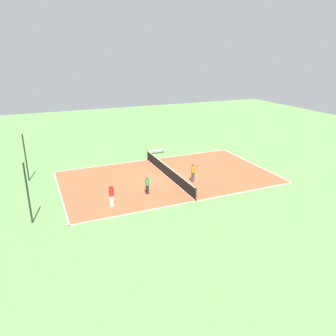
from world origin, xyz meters
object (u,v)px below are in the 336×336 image
object	(u,v)px
tennis_net	(168,171)
tennis_ball_near_net	(62,172)
tennis_ball_right_alley	(191,155)
player_center_orange	(193,171)
bench	(156,150)
tennis_ball_midcourt	(116,191)
player_coach_red	(111,194)
fence_post_back_right	(26,158)
player_far_green	(147,184)
fence_post_back_left	(28,194)

from	to	relation	value
tennis_net	tennis_ball_near_net	bearing A→B (deg)	59.84
tennis_ball_right_alley	tennis_net	bearing A→B (deg)	136.21
player_center_orange	tennis_ball_near_net	size ratio (longest dim) A/B	25.32
tennis_ball_right_alley	tennis_ball_near_net	xyz separation A→B (m)	(-0.12, 13.85, 0.00)
bench	tennis_ball_midcourt	world-z (taller)	bench
player_coach_red	tennis_ball_near_net	size ratio (longest dim) A/B	26.22
bench	tennis_net	bearing A→B (deg)	76.87
player_center_orange	fence_post_back_right	bearing A→B (deg)	130.75
bench	player_far_green	distance (m)	11.05
fence_post_back_right	player_center_orange	bearing A→B (deg)	-114.36
player_center_orange	fence_post_back_left	size ratio (longest dim) A/B	0.40
tennis_ball_right_alley	fence_post_back_right	world-z (taller)	fence_post_back_right
fence_post_back_right	player_far_green	bearing A→B (deg)	-128.26
tennis_net	player_far_green	world-z (taller)	player_far_green
bench	fence_post_back_left	xyz separation A→B (m)	(-11.38, 13.41, 1.74)
player_center_orange	tennis_ball_near_net	distance (m)	12.58
bench	tennis_ball_midcourt	bearing A→B (deg)	51.12
player_far_green	player_coach_red	bearing A→B (deg)	43.31
tennis_ball_right_alley	player_center_orange	bearing A→B (deg)	154.18
bench	tennis_ball_near_net	world-z (taller)	bench
player_coach_red	fence_post_back_right	world-z (taller)	fence_post_back_right
bench	player_coach_red	size ratio (longest dim) A/B	1.02
player_coach_red	tennis_ball_right_alley	xyz separation A→B (m)	(9.13, -11.21, -0.99)
tennis_ball_near_net	tennis_ball_midcourt	bearing A→B (deg)	-150.26
fence_post_back_left	fence_post_back_right	bearing A→B (deg)	0.00
player_coach_red	player_far_green	world-z (taller)	player_coach_red
player_center_orange	tennis_net	bearing A→B (deg)	105.01
tennis_net	player_far_green	xyz separation A→B (m)	(-2.74, 3.00, 0.31)
player_coach_red	fence_post_back_left	distance (m)	5.65
player_coach_red	player_center_orange	bearing A→B (deg)	-116.73
player_far_green	tennis_ball_near_net	xyz separation A→B (m)	(7.87, 5.82, -0.81)
tennis_ball_near_net	player_far_green	bearing A→B (deg)	-143.51
tennis_ball_near_net	fence_post_back_right	bearing A→B (deg)	108.83
bench	player_center_orange	distance (m)	9.16
player_far_green	tennis_ball_near_net	world-z (taller)	player_far_green
fence_post_back_left	fence_post_back_right	world-z (taller)	same
fence_post_back_right	tennis_ball_near_net	bearing A→B (deg)	-71.17
player_coach_red	tennis_ball_midcourt	world-z (taller)	player_coach_red
tennis_ball_midcourt	fence_post_back_left	bearing A→B (deg)	113.67
tennis_net	player_center_orange	size ratio (longest dim) A/B	6.36
tennis_ball_right_alley	fence_post_back_left	world-z (taller)	fence_post_back_left
tennis_net	tennis_ball_near_net	xyz separation A→B (m)	(5.12, 8.82, -0.51)
player_far_green	tennis_ball_midcourt	bearing A→B (deg)	-10.69
tennis_net	fence_post_back_left	distance (m)	12.53
player_coach_red	tennis_net	bearing A→B (deg)	-99.01
tennis_ball_near_net	tennis_ball_right_alley	bearing A→B (deg)	-89.49
bench	player_far_green	world-z (taller)	player_far_green
tennis_ball_near_net	fence_post_back_right	xyz separation A→B (m)	(-0.99, 2.90, 2.07)
tennis_ball_right_alley	tennis_ball_near_net	distance (m)	13.85
player_coach_red	tennis_ball_right_alley	distance (m)	14.49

